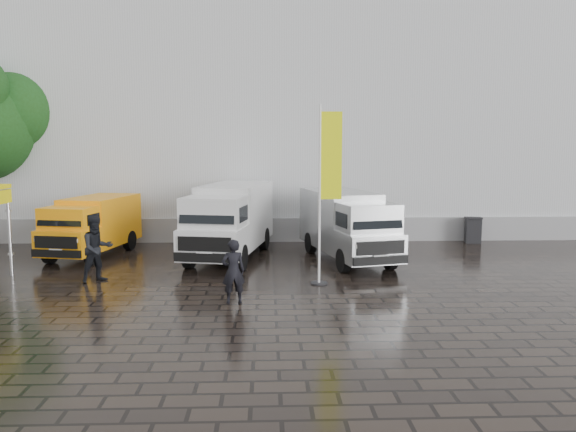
# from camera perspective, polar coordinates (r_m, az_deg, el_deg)

# --- Properties ---
(ground) EXTENTS (120.00, 120.00, 0.00)m
(ground) POSITION_cam_1_polar(r_m,az_deg,el_deg) (15.82, -1.36, -7.54)
(ground) COLOR black
(ground) RESTS_ON ground
(exhibition_hall) EXTENTS (44.00, 16.00, 12.00)m
(exhibition_hall) POSITION_cam_1_polar(r_m,az_deg,el_deg) (31.44, 1.92, 10.81)
(exhibition_hall) COLOR silver
(exhibition_hall) RESTS_ON ground
(hall_plinth) EXTENTS (44.00, 0.15, 1.00)m
(hall_plinth) POSITION_cam_1_polar(r_m,az_deg,el_deg) (23.62, 3.24, -1.39)
(hall_plinth) COLOR gray
(hall_plinth) RESTS_ON ground
(van_yellow) EXTENTS (2.66, 4.85, 2.12)m
(van_yellow) POSITION_cam_1_polar(r_m,az_deg,el_deg) (21.62, -19.29, -1.09)
(van_yellow) COLOR #FF990D
(van_yellow) RESTS_ON ground
(van_white) EXTENTS (3.12, 6.26, 2.59)m
(van_white) POSITION_cam_1_polar(r_m,az_deg,el_deg) (20.19, -5.93, -0.60)
(van_white) COLOR silver
(van_white) RESTS_ON ground
(van_silver) EXTENTS (3.06, 5.78, 2.39)m
(van_silver) POSITION_cam_1_polar(r_m,az_deg,el_deg) (19.73, 6.04, -1.09)
(van_silver) COLOR #AFB1B4
(van_silver) RESTS_ON ground
(flagpole) EXTENTS (0.88, 0.50, 5.18)m
(flagpole) POSITION_cam_1_polar(r_m,az_deg,el_deg) (16.12, 3.89, 3.20)
(flagpole) COLOR black
(flagpole) RESTS_ON ground
(wheelie_bin) EXTENTS (0.76, 0.76, 1.08)m
(wheelie_bin) POSITION_cam_1_polar(r_m,az_deg,el_deg) (24.49, 18.27, -1.34)
(wheelie_bin) COLOR black
(wheelie_bin) RESTS_ON ground
(person_front) EXTENTS (0.67, 0.50, 1.66)m
(person_front) POSITION_cam_1_polar(r_m,az_deg,el_deg) (14.44, -5.58, -5.62)
(person_front) COLOR black
(person_front) RESTS_ON ground
(person_tent) EXTENTS (1.22, 1.19, 1.98)m
(person_tent) POSITION_cam_1_polar(r_m,az_deg,el_deg) (17.54, -18.83, -3.16)
(person_tent) COLOR black
(person_tent) RESTS_ON ground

